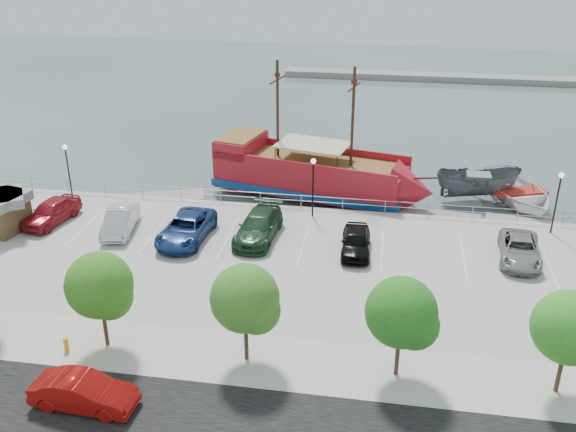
# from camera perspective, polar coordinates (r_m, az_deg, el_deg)

# --- Properties ---
(ground) EXTENTS (160.00, 160.00, 0.00)m
(ground) POSITION_cam_1_polar(r_m,az_deg,el_deg) (39.84, 0.95, -5.22)
(ground) COLOR #3B4B4C
(sidewalk) EXTENTS (100.00, 4.00, 0.05)m
(sidewalk) POSITION_cam_1_polar(r_m,az_deg,el_deg) (31.08, -1.84, -12.76)
(sidewalk) COLOR beige
(sidewalk) RESTS_ON land_slab
(seawall_railing) EXTENTS (50.00, 0.06, 1.00)m
(seawall_railing) POSITION_cam_1_polar(r_m,az_deg,el_deg) (46.05, 2.41, 1.26)
(seawall_railing) COLOR gray
(seawall_railing) RESTS_ON land_slab
(far_shore) EXTENTS (40.00, 3.00, 0.80)m
(far_shore) POSITION_cam_1_polar(r_m,az_deg,el_deg) (91.35, 12.61, 11.98)
(far_shore) COLOR gray
(far_shore) RESTS_ON ground
(pirate_ship) EXTENTS (17.70, 8.41, 10.97)m
(pirate_ship) POSITION_cam_1_polar(r_m,az_deg,el_deg) (49.80, 3.36, 3.50)
(pirate_ship) COLOR maroon
(pirate_ship) RESTS_ON ground
(patrol_boat) EXTENTS (6.72, 3.30, 2.49)m
(patrol_boat) POSITION_cam_1_polar(r_m,az_deg,el_deg) (51.61, 16.48, 2.56)
(patrol_boat) COLOR #4C5055
(patrol_boat) RESTS_ON ground
(speedboat) EXTENTS (7.75, 9.04, 1.58)m
(speedboat) POSITION_cam_1_polar(r_m,az_deg,el_deg) (52.07, 19.80, 1.74)
(speedboat) COLOR white
(speedboat) RESTS_ON ground
(dock_west) EXTENTS (7.91, 4.57, 0.44)m
(dock_west) POSITION_cam_1_polar(r_m,az_deg,el_deg) (50.78, -11.81, 1.45)
(dock_west) COLOR gray
(dock_west) RESTS_ON ground
(dock_mid) EXTENTS (7.92, 2.80, 0.44)m
(dock_mid) POSITION_cam_1_polar(r_m,az_deg,el_deg) (47.69, 12.14, -0.17)
(dock_mid) COLOR gray
(dock_mid) RESTS_ON ground
(dock_east) EXTENTS (6.57, 2.95, 0.36)m
(dock_east) POSITION_cam_1_polar(r_m,az_deg,el_deg) (48.73, 20.82, -0.81)
(dock_east) COLOR gray
(dock_east) RESTS_ON ground
(shed) EXTENTS (3.76, 3.76, 2.57)m
(shed) POSITION_cam_1_polar(r_m,az_deg,el_deg) (46.60, -24.18, 0.39)
(shed) COLOR brown
(shed) RESTS_ON land_slab
(street_sedan) EXTENTS (4.62, 1.82, 1.50)m
(street_sedan) POSITION_cam_1_polar(r_m,az_deg,el_deg) (29.52, -17.70, -14.71)
(street_sedan) COLOR #9C0E0B
(street_sedan) RESTS_ON street
(fire_hydrant) EXTENTS (0.26, 0.26, 0.75)m
(fire_hydrant) POSITION_cam_1_polar(r_m,az_deg,el_deg) (33.24, -19.13, -10.70)
(fire_hydrant) COLOR #EDA616
(fire_hydrant) RESTS_ON sidewalk
(lamp_post_left) EXTENTS (0.36, 0.36, 4.28)m
(lamp_post_left) POSITION_cam_1_polar(r_m,az_deg,el_deg) (49.33, -19.03, 4.53)
(lamp_post_left) COLOR black
(lamp_post_left) RESTS_ON land_slab
(lamp_post_mid) EXTENTS (0.36, 0.36, 4.28)m
(lamp_post_mid) POSITION_cam_1_polar(r_m,az_deg,el_deg) (43.93, 2.25, 3.47)
(lamp_post_mid) COLOR black
(lamp_post_mid) RESTS_ON land_slab
(lamp_post_right) EXTENTS (0.36, 0.36, 4.28)m
(lamp_post_right) POSITION_cam_1_polar(r_m,az_deg,el_deg) (45.02, 22.90, 1.98)
(lamp_post_right) COLOR black
(lamp_post_right) RESTS_ON land_slab
(tree_c) EXTENTS (3.30, 3.20, 5.00)m
(tree_c) POSITION_cam_1_polar(r_m,az_deg,el_deg) (31.44, -16.23, -6.17)
(tree_c) COLOR #473321
(tree_c) RESTS_ON sidewalk
(tree_d) EXTENTS (3.30, 3.20, 5.00)m
(tree_d) POSITION_cam_1_polar(r_m,az_deg,el_deg) (29.29, -3.61, -7.58)
(tree_d) COLOR #473321
(tree_d) RESTS_ON sidewalk
(tree_e) EXTENTS (3.30, 3.20, 5.00)m
(tree_e) POSITION_cam_1_polar(r_m,az_deg,el_deg) (28.72, 10.30, -8.70)
(tree_e) COLOR #473321
(tree_e) RESTS_ON sidewalk
(tree_f) EXTENTS (3.30, 3.20, 5.00)m
(tree_f) POSITION_cam_1_polar(r_m,az_deg,el_deg) (29.84, 24.01, -9.31)
(tree_f) COLOR #473321
(tree_f) RESTS_ON sidewalk
(parked_car_a) EXTENTS (2.79, 5.10, 1.64)m
(parked_car_a) POSITION_cam_1_polar(r_m,az_deg,el_deg) (46.71, -20.31, 0.39)
(parked_car_a) COLOR maroon
(parked_car_a) RESTS_ON land_slab
(parked_car_b) EXTENTS (2.40, 4.99, 1.58)m
(parked_car_b) POSITION_cam_1_polar(r_m,az_deg,el_deg) (44.04, -14.69, -0.37)
(parked_car_b) COLOR silver
(parked_car_b) RESTS_ON land_slab
(parked_car_c) EXTENTS (2.99, 5.90, 1.60)m
(parked_car_c) POSITION_cam_1_polar(r_m,az_deg,el_deg) (41.99, -9.04, -1.09)
(parked_car_c) COLOR navy
(parked_car_c) RESTS_ON land_slab
(parked_car_d) EXTENTS (2.69, 5.89, 1.67)m
(parked_car_d) POSITION_cam_1_polar(r_m,az_deg,el_deg) (41.69, -2.64, -0.93)
(parked_car_d) COLOR #1B3C22
(parked_car_d) RESTS_ON land_slab
(parked_car_e) EXTENTS (1.98, 4.54, 1.52)m
(parked_car_e) POSITION_cam_1_polar(r_m,az_deg,el_deg) (40.14, 6.06, -2.25)
(parked_car_e) COLOR black
(parked_car_e) RESTS_ON land_slab
(parked_car_g) EXTENTS (2.79, 5.27, 1.41)m
(parked_car_g) POSITION_cam_1_polar(r_m,az_deg,el_deg) (41.54, 19.92, -2.82)
(parked_car_g) COLOR gray
(parked_car_g) RESTS_ON land_slab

